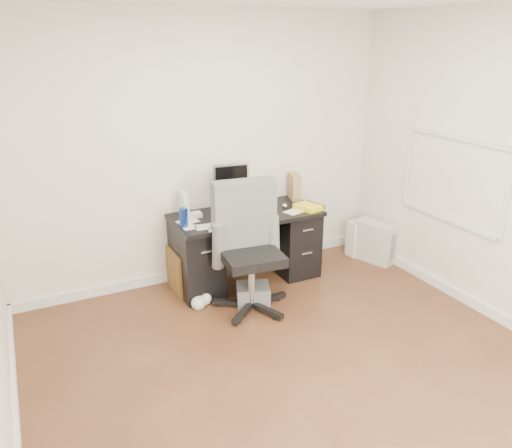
{
  "coord_description": "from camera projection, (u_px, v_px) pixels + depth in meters",
  "views": [
    {
      "loc": [
        -1.73,
        -2.68,
        2.42
      ],
      "look_at": [
        0.19,
        1.2,
        0.8
      ],
      "focal_mm": 35.0,
      "sensor_mm": 36.0,
      "label": 1
    }
  ],
  "objects": [
    {
      "name": "yellow_book",
      "position": [
        309.0,
        207.0,
        5.18
      ],
      "size": [
        0.27,
        0.31,
        0.05
      ],
      "primitive_type": "cube",
      "rotation": [
        0.0,
        0.0,
        0.27
      ],
      "color": "yellow",
      "rests_on": "desk"
    },
    {
      "name": "ground",
      "position": [
        303.0,
        375.0,
        3.82
      ],
      "size": [
        4.0,
        4.0,
        0.0
      ],
      "primitive_type": "plane",
      "color": "#482717",
      "rests_on": "ground"
    },
    {
      "name": "paper_remote",
      "position": [
        262.0,
        219.0,
        4.86
      ],
      "size": [
        0.26,
        0.22,
        0.02
      ],
      "primitive_type": null,
      "rotation": [
        0.0,
        0.0,
        -0.2
      ],
      "color": "silver",
      "rests_on": "desk"
    },
    {
      "name": "computer_mouse",
      "position": [
        285.0,
        206.0,
        5.2
      ],
      "size": [
        0.07,
        0.07,
        0.05
      ],
      "primitive_type": "sphere",
      "rotation": [
        0.0,
        0.0,
        0.23
      ],
      "color": "silver",
      "rests_on": "desk"
    },
    {
      "name": "magazine_file",
      "position": [
        294.0,
        187.0,
        5.47
      ],
      "size": [
        0.18,
        0.26,
        0.28
      ],
      "primitive_type": "cube",
      "rotation": [
        0.0,
        0.0,
        -0.27
      ],
      "color": "olive",
      "rests_on": "desk"
    },
    {
      "name": "office_chair",
      "position": [
        251.0,
        250.0,
        4.56
      ],
      "size": [
        0.76,
        0.76,
        1.21
      ],
      "primitive_type": null,
      "rotation": [
        0.0,
        0.0,
        -0.11
      ],
      "color": "#4C4E4C",
      "rests_on": "ground"
    },
    {
      "name": "desk_printer",
      "position": [
        253.0,
        294.0,
        4.83
      ],
      "size": [
        0.38,
        0.35,
        0.18
      ],
      "primitive_type": "cube",
      "rotation": [
        0.0,
        0.0,
        -0.37
      ],
      "color": "slate",
      "rests_on": "ground"
    },
    {
      "name": "keyboard",
      "position": [
        252.0,
        217.0,
        4.93
      ],
      "size": [
        0.44,
        0.2,
        0.02
      ],
      "primitive_type": "cube",
      "rotation": [
        0.0,
        0.0,
        0.13
      ],
      "color": "black",
      "rests_on": "desk"
    },
    {
      "name": "room_shell",
      "position": [
        314.0,
        162.0,
        3.28
      ],
      "size": [
        4.02,
        4.02,
        2.71
      ],
      "color": "beige",
      "rests_on": "ground"
    },
    {
      "name": "desk",
      "position": [
        246.0,
        245.0,
        5.19
      ],
      "size": [
        1.5,
        0.7,
        0.75
      ],
      "color": "black",
      "rests_on": "ground"
    },
    {
      "name": "loose_papers",
      "position": [
        230.0,
        217.0,
        4.94
      ],
      "size": [
        1.1,
        0.6,
        0.0
      ],
      "primitive_type": null,
      "color": "silver",
      "rests_on": "desk"
    },
    {
      "name": "travel_mug",
      "position": [
        184.0,
        218.0,
        4.67
      ],
      "size": [
        0.1,
        0.1,
        0.18
      ],
      "primitive_type": "cylinder",
      "rotation": [
        0.0,
        0.0,
        -0.22
      ],
      "color": "#163697",
      "rests_on": "desk"
    },
    {
      "name": "shopping_bag",
      "position": [
        360.0,
        237.0,
        5.89
      ],
      "size": [
        0.33,
        0.24,
        0.42
      ],
      "primitive_type": "cube",
      "rotation": [
        0.0,
        0.0,
        0.08
      ],
      "color": "silver",
      "rests_on": "ground"
    },
    {
      "name": "pen_cup",
      "position": [
        270.0,
        194.0,
        5.32
      ],
      "size": [
        0.1,
        0.1,
        0.22
      ],
      "primitive_type": null,
      "rotation": [
        0.0,
        0.0,
        -0.16
      ],
      "color": "brown",
      "rests_on": "desk"
    },
    {
      "name": "wicker_basket",
      "position": [
        193.0,
        268.0,
        5.09
      ],
      "size": [
        0.44,
        0.44,
        0.43
      ],
      "primitive_type": "cube",
      "rotation": [
        0.0,
        0.0,
        -0.02
      ],
      "color": "#4C2C17",
      "rests_on": "ground"
    },
    {
      "name": "white_binder",
      "position": [
        184.0,
        205.0,
        4.91
      ],
      "size": [
        0.12,
        0.23,
        0.26
      ],
      "primitive_type": "cube",
      "rotation": [
        0.0,
        0.0,
        -0.08
      ],
      "color": "silver",
      "rests_on": "desk"
    },
    {
      "name": "pc_tower",
      "position": [
        375.0,
        242.0,
        5.71
      ],
      "size": [
        0.35,
        0.5,
        0.46
      ],
      "primitive_type": "cube",
      "rotation": [
        0.0,
        0.0,
        0.34
      ],
      "color": "#BCB6AA",
      "rests_on": "ground"
    },
    {
      "name": "lcd_monitor",
      "position": [
        231.0,
        186.0,
        5.12
      ],
      "size": [
        0.4,
        0.25,
        0.49
      ],
      "primitive_type": null,
      "rotation": [
        0.0,
        0.0,
        -0.06
      ],
      "color": "silver",
      "rests_on": "desk"
    }
  ]
}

